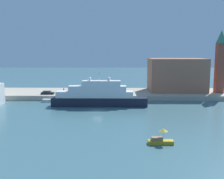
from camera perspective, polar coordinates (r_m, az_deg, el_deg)
The scene contains 10 objects.
ground at distance 76.75m, azimuth -3.10°, elevation -4.61°, with size 400.00×400.00×0.00m, color #3D6670.
quay_dock at distance 102.25m, azimuth -2.10°, elevation -0.90°, with size 110.00×20.36×1.67m, color #ADA38E.
large_yacht at distance 83.12m, azimuth -2.99°, elevation -1.40°, with size 29.47×3.80×10.92m.
small_motorboat at distance 50.99m, azimuth 10.26°, elevation -10.36°, with size 4.66×1.55×2.95m.
work_barge at distance 92.62m, azimuth -13.20°, elevation -2.29°, with size 4.39×1.47×0.95m, color silver.
harbor_building at distance 106.13m, azimuth 13.54°, elevation 3.06°, with size 20.85×14.34×12.47m, color #9E664C.
bell_tower at distance 106.17m, azimuth 22.02°, elevation 6.07°, with size 3.80×3.80×22.72m.
parked_car at distance 98.41m, azimuth -13.55°, elevation -0.68°, with size 4.57×1.60×1.23m.
person_figure at distance 100.59m, azimuth -10.20°, elevation -0.20°, with size 0.36×0.36×1.82m.
mooring_bollard at distance 93.50m, azimuth -3.04°, elevation -1.01°, with size 0.42×0.42×0.76m, color black.
Camera 1 is at (5.26, -74.65, 17.03)m, focal length 43.04 mm.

